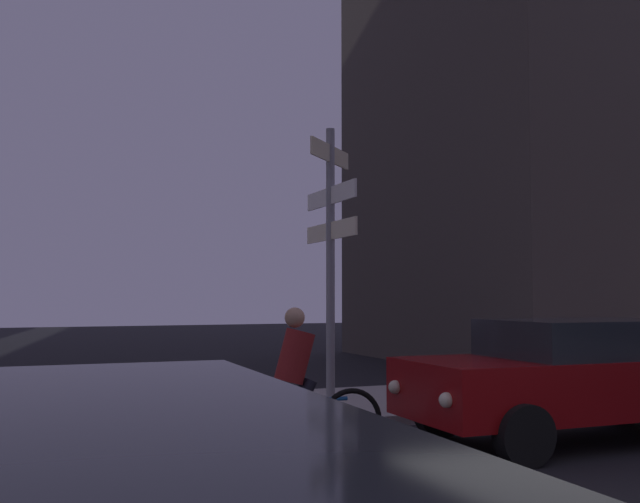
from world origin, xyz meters
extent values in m
cube|color=#9E9991|center=(0.00, 6.74, 0.07)|extent=(40.00, 3.02, 0.14)
cylinder|color=gray|center=(0.24, 5.72, 2.10)|extent=(0.12, 0.12, 3.91)
cube|color=beige|center=(0.24, 5.72, 3.70)|extent=(0.95, 0.95, 0.24)
cube|color=white|center=(0.24, 5.72, 3.11)|extent=(0.03, 1.68, 0.24)
cube|color=beige|center=(0.24, 5.72, 2.63)|extent=(0.03, 1.72, 0.24)
cube|color=maroon|center=(2.53, 3.52, 0.68)|extent=(4.27, 1.70, 0.66)
cube|color=#23282D|center=(2.68, 3.52, 1.23)|extent=(2.27, 1.55, 0.44)
cylinder|color=black|center=(1.12, 2.70, 0.32)|extent=(0.64, 0.22, 0.64)
cylinder|color=black|center=(1.13, 4.36, 0.32)|extent=(0.64, 0.22, 0.64)
cylinder|color=black|center=(3.94, 4.34, 0.32)|extent=(0.64, 0.22, 0.64)
sphere|color=#F9EFCC|center=(0.37, 2.97, 0.68)|extent=(0.16, 0.16, 0.16)
sphere|color=#F9EFCC|center=(0.38, 4.10, 0.68)|extent=(0.16, 0.16, 0.16)
torus|color=black|center=(-0.26, 3.90, 0.36)|extent=(0.72, 0.10, 0.72)
torus|color=black|center=(-1.36, 3.97, 0.36)|extent=(0.72, 0.10, 0.72)
cylinder|color=#1959A5|center=(-0.81, 3.94, 0.61)|extent=(1.00, 0.11, 0.04)
cylinder|color=maroon|center=(-0.91, 3.94, 1.08)|extent=(0.47, 0.35, 0.61)
sphere|color=tan|center=(-0.91, 3.94, 1.50)|extent=(0.22, 0.22, 0.22)
cylinder|color=black|center=(-0.86, 4.03, 0.58)|extent=(0.35, 0.14, 0.55)
cylinder|color=black|center=(-0.87, 3.85, 0.58)|extent=(0.35, 0.14, 0.55)
cube|color=#4C443D|center=(11.57, 12.76, 6.71)|extent=(12.13, 9.30, 13.41)
camera|label=1|loc=(-3.58, -3.45, 1.73)|focal=40.72mm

